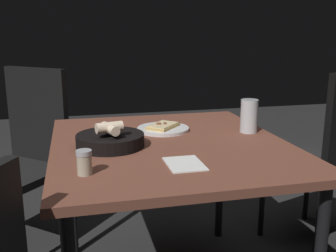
# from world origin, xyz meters

# --- Properties ---
(dining_table) EXTENTS (1.05, 0.93, 0.72)m
(dining_table) POSITION_xyz_m (0.00, 0.00, 0.66)
(dining_table) COLOR brown
(dining_table) RESTS_ON ground
(pizza_plate) EXTENTS (0.23, 0.23, 0.04)m
(pizza_plate) POSITION_xyz_m (-0.19, 0.02, 0.73)
(pizza_plate) COLOR white
(pizza_plate) RESTS_ON dining_table
(bread_basket) EXTENTS (0.26, 0.26, 0.11)m
(bread_basket) POSITION_xyz_m (0.02, -0.24, 0.75)
(bread_basket) COLOR black
(bread_basket) RESTS_ON dining_table
(beer_glass) EXTENTS (0.08, 0.08, 0.15)m
(beer_glass) POSITION_xyz_m (-0.07, 0.38, 0.78)
(beer_glass) COLOR silver
(beer_glass) RESTS_ON dining_table
(pepper_shaker) EXTENTS (0.05, 0.05, 0.08)m
(pepper_shaker) POSITION_xyz_m (0.30, -0.35, 0.75)
(pepper_shaker) COLOR #BFB299
(pepper_shaker) RESTS_ON dining_table
(napkin) EXTENTS (0.16, 0.12, 0.00)m
(napkin) POSITION_xyz_m (0.28, -0.02, 0.72)
(napkin) COLOR white
(napkin) RESTS_ON dining_table
(chair_far) EXTENTS (0.55, 0.55, 0.97)m
(chair_far) POSITION_xyz_m (-0.20, 0.91, 0.55)
(chair_far) COLOR #262626
(chair_far) RESTS_ON ground
(chair_spare) EXTENTS (0.62, 0.62, 0.96)m
(chair_spare) POSITION_xyz_m (-0.68, -0.64, 0.53)
(chair_spare) COLOR black
(chair_spare) RESTS_ON ground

